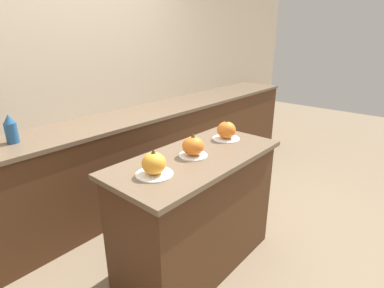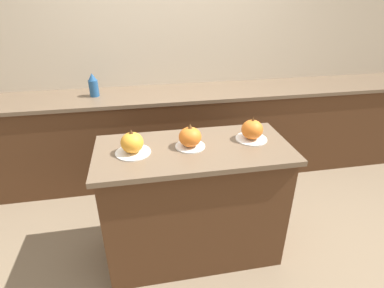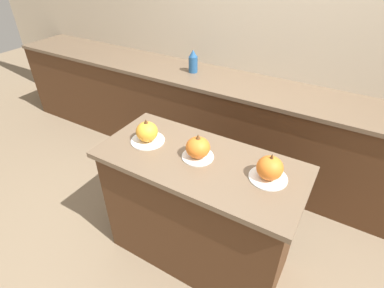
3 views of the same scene
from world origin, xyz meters
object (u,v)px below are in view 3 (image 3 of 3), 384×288
pumpkin_cake_right (270,169)px  bottle_tall (193,62)px  pumpkin_cake_center (198,148)px  pumpkin_cake_left (147,133)px

pumpkin_cake_right → bottle_tall: bottle_tall is taller
bottle_tall → pumpkin_cake_right: bearing=-44.4°
pumpkin_cake_center → pumpkin_cake_right: size_ratio=0.91×
pumpkin_cake_center → bottle_tall: (-0.72, 1.16, 0.06)m
pumpkin_cake_center → bottle_tall: size_ratio=0.90×
pumpkin_cake_left → pumpkin_cake_right: 0.81m
pumpkin_cake_left → pumpkin_cake_center: 0.37m
pumpkin_cake_center → pumpkin_cake_right: 0.44m
pumpkin_cake_center → pumpkin_cake_right: pumpkin_cake_right is taller
pumpkin_cake_right → pumpkin_cake_center: bearing=-176.1°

